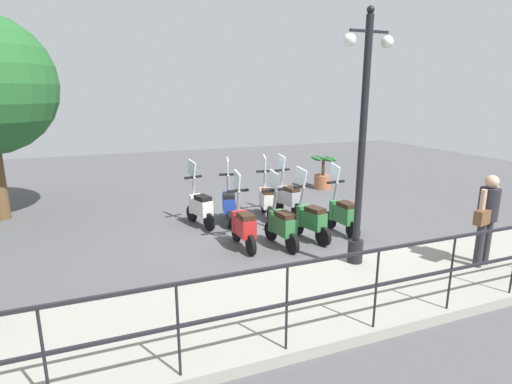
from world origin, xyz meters
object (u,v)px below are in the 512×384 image
at_px(pedestrian_with_bag, 487,214).
at_px(scooter_near_0, 342,213).
at_px(lamp_post_near, 361,158).
at_px(scooter_far_2, 229,203).
at_px(potted_palm, 323,175).
at_px(scooter_far_3, 200,206).
at_px(scooter_near_2, 281,224).
at_px(scooter_near_1, 310,219).
at_px(scooter_far_1, 267,199).
at_px(scooter_near_3, 243,225).
at_px(scooter_far_0, 288,197).

distance_m(pedestrian_with_bag, scooter_near_0, 2.89).
relative_size(lamp_post_near, scooter_far_2, 2.73).
bearing_deg(potted_palm, scooter_far_3, 116.06).
relative_size(scooter_near_2, scooter_far_3, 1.00).
xyz_separation_m(potted_palm, scooter_near_2, (-4.16, 3.43, 0.04)).
height_order(potted_palm, scooter_near_2, scooter_near_2).
bearing_deg(scooter_near_1, scooter_far_2, 20.80).
distance_m(lamp_post_near, scooter_far_1, 3.75).
distance_m(scooter_near_1, scooter_far_2, 2.16).
height_order(potted_palm, scooter_near_3, scooter_near_3).
bearing_deg(scooter_far_1, scooter_near_0, -136.36).
height_order(lamp_post_near, scooter_near_0, lamp_post_near).
bearing_deg(scooter_far_3, scooter_near_2, -163.04).
height_order(pedestrian_with_bag, scooter_near_2, pedestrian_with_bag).
bearing_deg(scooter_far_3, pedestrian_with_bag, -153.51).
bearing_deg(scooter_near_2, scooter_near_1, -88.33).
bearing_deg(scooter_near_0, scooter_far_3, 54.75).
height_order(potted_palm, scooter_far_3, scooter_far_3).
height_order(scooter_far_0, scooter_far_2, same).
xyz_separation_m(potted_palm, scooter_far_2, (-2.27, 3.94, 0.04)).
relative_size(scooter_near_3, scooter_far_2, 1.00).
height_order(potted_palm, scooter_far_2, scooter_far_2).
xyz_separation_m(scooter_far_0, scooter_far_1, (0.00, 0.58, 0.00)).
height_order(pedestrian_with_bag, scooter_far_1, pedestrian_with_bag).
relative_size(potted_palm, scooter_far_3, 0.69).
height_order(scooter_near_2, scooter_far_2, same).
distance_m(scooter_near_1, scooter_near_2, 0.72).
bearing_deg(pedestrian_with_bag, scooter_near_0, 11.42).
xyz_separation_m(scooter_near_0, scooter_far_3, (1.69, 2.79, 0.00)).
bearing_deg(scooter_near_0, scooter_near_2, 93.42).
bearing_deg(scooter_far_3, scooter_far_0, -104.84).
relative_size(scooter_far_2, scooter_far_3, 1.00).
bearing_deg(scooter_near_3, scooter_far_3, 14.58).
height_order(lamp_post_near, scooter_near_2, lamp_post_near).
relative_size(lamp_post_near, pedestrian_with_bag, 2.64).
distance_m(potted_palm, scooter_far_2, 4.55).
relative_size(scooter_near_3, scooter_far_3, 1.00).
xyz_separation_m(potted_palm, scooter_far_3, (-2.27, 4.65, 0.04)).
distance_m(pedestrian_with_bag, scooter_far_1, 4.88).
height_order(scooter_near_1, scooter_far_2, same).
bearing_deg(scooter_near_0, scooter_far_0, 11.63).
bearing_deg(scooter_near_3, scooter_near_0, -91.73).
xyz_separation_m(potted_palm, scooter_far_0, (-2.23, 2.35, 0.04)).
xyz_separation_m(scooter_near_2, scooter_far_3, (1.89, 1.22, 0.00)).
relative_size(pedestrian_with_bag, scooter_near_1, 1.03).
xyz_separation_m(scooter_near_2, scooter_far_0, (1.93, -1.08, 0.00)).
height_order(potted_palm, scooter_near_1, scooter_near_1).
distance_m(scooter_far_0, scooter_far_1, 0.58).
relative_size(pedestrian_with_bag, scooter_far_1, 1.03).
bearing_deg(scooter_far_3, scooter_far_1, -104.36).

